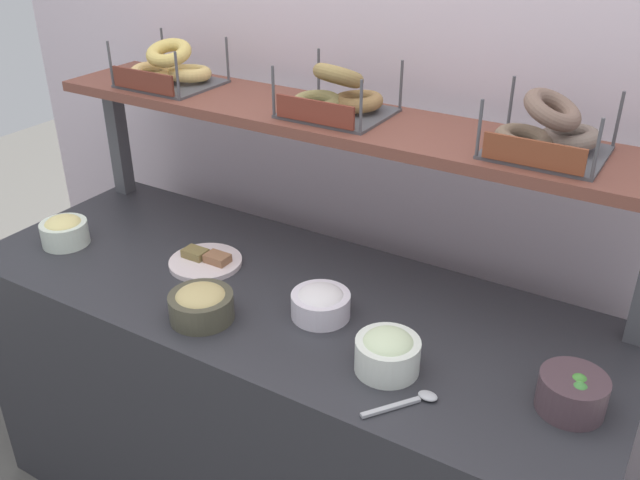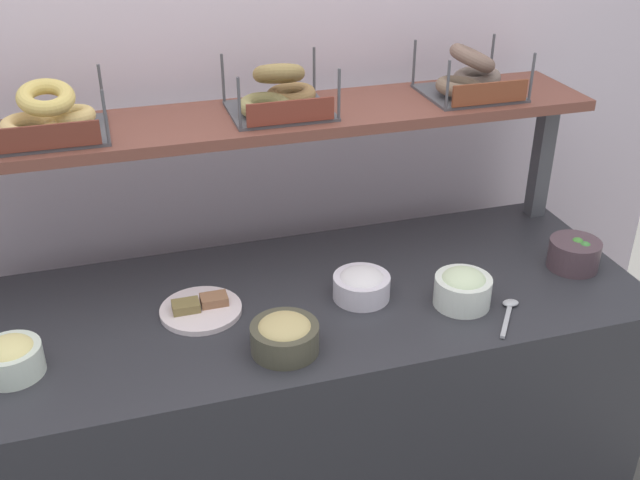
# 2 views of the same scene
# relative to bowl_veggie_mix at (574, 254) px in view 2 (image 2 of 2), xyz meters

# --- Properties ---
(back_wall) EXTENTS (3.04, 0.06, 2.40)m
(back_wall) POSITION_rel_bowl_veggie_mix_xyz_m (-0.79, 0.62, 0.31)
(back_wall) COLOR silver
(back_wall) RESTS_ON ground_plane
(deli_counter) EXTENTS (1.84, 0.70, 0.85)m
(deli_counter) POSITION_rel_bowl_veggie_mix_xyz_m (-0.79, 0.07, -0.47)
(deli_counter) COLOR #2D2D33
(deli_counter) RESTS_ON ground_plane
(shelf_riser_right) EXTENTS (0.05, 0.05, 0.40)m
(shelf_riser_right) POSITION_rel_bowl_veggie_mix_xyz_m (0.08, 0.34, 0.16)
(shelf_riser_right) COLOR #4C4C51
(shelf_riser_right) RESTS_ON deli_counter
(upper_shelf) EXTENTS (1.80, 0.32, 0.03)m
(upper_shelf) POSITION_rel_bowl_veggie_mix_xyz_m (-0.79, 0.34, 0.37)
(upper_shelf) COLOR brown
(upper_shelf) RESTS_ON shelf_riser_left
(bowl_veggie_mix) EXTENTS (0.14, 0.14, 0.09)m
(bowl_veggie_mix) POSITION_rel_bowl_veggie_mix_xyz_m (0.00, 0.00, 0.00)
(bowl_veggie_mix) COLOR #503B41
(bowl_veggie_mix) RESTS_ON deli_counter
(bowl_cream_cheese) EXTENTS (0.15, 0.15, 0.08)m
(bowl_cream_cheese) POSITION_rel_bowl_veggie_mix_xyz_m (-0.64, 0.02, -0.00)
(bowl_cream_cheese) COLOR white
(bowl_cream_cheese) RESTS_ON deli_counter
(bowl_egg_salad) EXTENTS (0.14, 0.14, 0.09)m
(bowl_egg_salad) POSITION_rel_bowl_veggie_mix_xyz_m (-1.51, -0.05, 0.00)
(bowl_egg_salad) COLOR white
(bowl_egg_salad) RESTS_ON deli_counter
(bowl_scallion_spread) EXTENTS (0.15, 0.15, 0.10)m
(bowl_scallion_spread) POSITION_rel_bowl_veggie_mix_xyz_m (-0.39, -0.08, 0.01)
(bowl_scallion_spread) COLOR white
(bowl_scallion_spread) RESTS_ON deli_counter
(bowl_hummus) EXTENTS (0.17, 0.17, 0.09)m
(bowl_hummus) POSITION_rel_bowl_veggie_mix_xyz_m (-0.89, -0.14, -0.00)
(bowl_hummus) COLOR #4D4A39
(bowl_hummus) RESTS_ON deli_counter
(serving_plate_white) EXTENTS (0.21, 0.21, 0.04)m
(serving_plate_white) POSITION_rel_bowl_veggie_mix_xyz_m (-1.06, 0.08, -0.03)
(serving_plate_white) COLOR white
(serving_plate_white) RESTS_ON deli_counter
(serving_spoon_near_plate) EXTENTS (0.12, 0.15, 0.01)m
(serving_spoon_near_plate) POSITION_rel_bowl_veggie_mix_xyz_m (-0.29, -0.16, -0.04)
(serving_spoon_near_plate) COLOR #B7B7BC
(serving_spoon_near_plate) RESTS_ON deli_counter
(bagel_basket_plain) EXTENTS (0.29, 0.25, 0.14)m
(bagel_basket_plain) POSITION_rel_bowl_veggie_mix_xyz_m (-1.36, 0.33, 0.43)
(bagel_basket_plain) COLOR #4C4C51
(bagel_basket_plain) RESTS_ON upper_shelf
(bagel_basket_everything) EXTENTS (0.27, 0.24, 0.15)m
(bagel_basket_everything) POSITION_rel_bowl_veggie_mix_xyz_m (-0.77, 0.34, 0.43)
(bagel_basket_everything) COLOR #4C4C51
(bagel_basket_everything) RESTS_ON upper_shelf
(bagel_basket_poppy) EXTENTS (0.27, 0.24, 0.15)m
(bagel_basket_poppy) POSITION_rel_bowl_veggie_mix_xyz_m (-0.21, 0.33, 0.44)
(bagel_basket_poppy) COLOR #4C4C51
(bagel_basket_poppy) RESTS_ON upper_shelf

